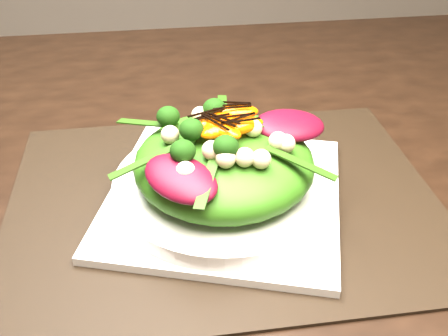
{
  "coord_description": "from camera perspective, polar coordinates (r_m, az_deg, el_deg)",
  "views": [
    {
      "loc": [
        -0.06,
        -0.61,
        1.14
      ],
      "look_at": [
        0.0,
        -0.13,
        0.8
      ],
      "focal_mm": 42.0,
      "sensor_mm": 36.0,
      "label": 1
    }
  ],
  "objects": [
    {
      "name": "dining_table",
      "position": [
        0.74,
        -1.74,
        1.57
      ],
      "size": [
        1.6,
        0.9,
        0.75
      ],
      "primitive_type": "cube",
      "color": "black",
      "rests_on": "floor"
    },
    {
      "name": "salad_bowl",
      "position": [
        0.6,
        0.0,
        -1.9
      ],
      "size": [
        0.3,
        0.3,
        0.02
      ],
      "primitive_type": "cylinder",
      "rotation": [
        0.0,
        0.0,
        0.22
      ],
      "color": "silver",
      "rests_on": "plate_base"
    },
    {
      "name": "lettuce_mound",
      "position": [
        0.58,
        0.0,
        0.6
      ],
      "size": [
        0.24,
        0.24,
        0.07
      ],
      "primitive_type": "ellipsoid",
      "rotation": [
        0.0,
        0.0,
        -0.24
      ],
      "color": "#306312",
      "rests_on": "salad_bowl"
    },
    {
      "name": "orange_segment",
      "position": [
        0.59,
        -0.06,
        5.69
      ],
      "size": [
        0.06,
        0.03,
        0.02
      ],
      "primitive_type": "ellipsoid",
      "rotation": [
        0.0,
        0.0,
        -0.13
      ],
      "color": "#F65804",
      "rests_on": "lettuce_mound"
    },
    {
      "name": "balsamic_drizzle",
      "position": [
        0.59,
        -0.06,
        6.42
      ],
      "size": [
        0.05,
        0.01,
        0.0
      ],
      "primitive_type": "cube",
      "rotation": [
        0.0,
        0.0,
        -0.13
      ],
      "color": "black",
      "rests_on": "orange_segment"
    },
    {
      "name": "macadamia_nut",
      "position": [
        0.55,
        4.93,
        2.73
      ],
      "size": [
        0.02,
        0.02,
        0.02
      ],
      "primitive_type": "sphere",
      "rotation": [
        0.0,
        0.0,
        -0.03
      ],
      "color": "beige",
      "rests_on": "lettuce_mound"
    },
    {
      "name": "radicchio_leaf",
      "position": [
        0.6,
        7.14,
        4.63
      ],
      "size": [
        0.09,
        0.06,
        0.02
      ],
      "primitive_type": "ellipsoid",
      "rotation": [
        0.0,
        0.0,
        0.11
      ],
      "color": "#460714",
      "rests_on": "lettuce_mound"
    },
    {
      "name": "broccoli_floret",
      "position": [
        0.58,
        -7.38,
        4.95
      ],
      "size": [
        0.05,
        0.05,
        0.04
      ],
      "primitive_type": "sphere",
      "rotation": [
        0.0,
        0.0,
        0.38
      ],
      "color": "black",
      "rests_on": "lettuce_mound"
    },
    {
      "name": "plate_base",
      "position": [
        0.61,
        -0.0,
        -2.98
      ],
      "size": [
        0.33,
        0.33,
        0.01
      ],
      "primitive_type": "cube",
      "rotation": [
        0.0,
        0.0,
        -0.3
      ],
      "color": "silver",
      "rests_on": "placemat"
    },
    {
      "name": "placemat",
      "position": [
        0.62,
        -0.0,
        -3.49
      ],
      "size": [
        0.5,
        0.38,
        0.0
      ],
      "primitive_type": "cube",
      "rotation": [
        0.0,
        0.0,
        0.0
      ],
      "color": "black",
      "rests_on": "dining_table"
    }
  ]
}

